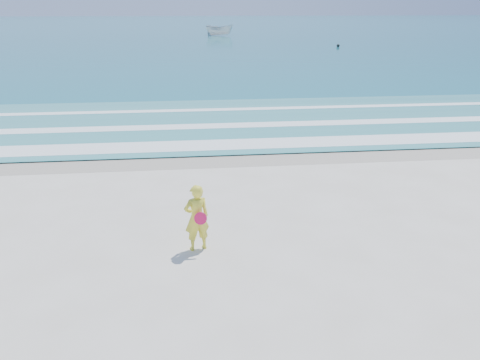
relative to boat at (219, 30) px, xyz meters
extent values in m
plane|color=silver|center=(-4.85, -73.60, -0.92)|extent=(400.00, 400.00, 0.00)
cube|color=#B2A893|center=(-4.85, -64.60, -0.91)|extent=(400.00, 2.40, 0.00)
cube|color=#19727F|center=(-4.85, 31.40, -0.90)|extent=(400.00, 190.00, 0.04)
cube|color=#59B7AD|center=(-4.85, -59.60, -0.87)|extent=(400.00, 10.00, 0.01)
cube|color=white|center=(-4.85, -63.30, -0.86)|extent=(400.00, 1.40, 0.01)
cube|color=white|center=(-4.85, -60.40, -0.86)|extent=(400.00, 0.90, 0.01)
cube|color=white|center=(-4.85, -57.10, -0.86)|extent=(400.00, 0.60, 0.01)
imported|color=silver|center=(0.00, 0.00, 0.00)|extent=(4.84, 3.02, 1.75)
sphere|color=black|center=(12.79, -23.22, -0.69)|extent=(0.38, 0.38, 0.38)
imported|color=yellow|center=(-5.40, -71.10, -0.17)|extent=(0.62, 0.50, 1.50)
cylinder|color=#EB1452|center=(-5.32, -71.28, -0.10)|extent=(0.27, 0.08, 0.27)
camera|label=1|loc=(-5.48, -80.18, 4.12)|focal=35.00mm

